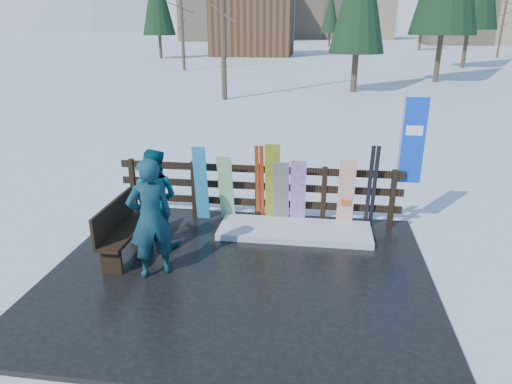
% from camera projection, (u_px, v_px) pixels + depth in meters
% --- Properties ---
extents(ground, '(700.00, 700.00, 0.00)m').
position_uv_depth(ground, '(239.00, 278.00, 7.24)').
color(ground, white).
rests_on(ground, ground).
extents(deck, '(6.00, 5.00, 0.08)m').
position_uv_depth(deck, '(239.00, 276.00, 7.23)').
color(deck, black).
rests_on(deck, ground).
extents(fence, '(5.60, 0.10, 1.15)m').
position_uv_depth(fence, '(258.00, 188.00, 9.03)').
color(fence, black).
rests_on(fence, deck).
extents(snow_patch, '(2.84, 1.00, 0.12)m').
position_uv_depth(snow_patch, '(295.00, 231.00, 8.58)').
color(snow_patch, white).
rests_on(snow_patch, deck).
extents(bench, '(0.40, 1.50, 0.97)m').
position_uv_depth(bench, '(121.00, 228.00, 7.61)').
color(bench, black).
rests_on(bench, deck).
extents(snowboard_0, '(0.26, 0.22, 1.54)m').
position_uv_depth(snowboard_0, '(201.00, 184.00, 8.93)').
color(snowboard_0, '#2990C9').
rests_on(snowboard_0, deck).
extents(snowboard_1, '(0.28, 0.35, 1.39)m').
position_uv_depth(snowboard_1, '(226.00, 189.00, 8.89)').
color(snowboard_1, white).
rests_on(snowboard_1, deck).
extents(snowboard_2, '(0.28, 0.26, 1.65)m').
position_uv_depth(snowboard_2, '(273.00, 185.00, 8.73)').
color(snowboard_2, '#FFFE2B').
rests_on(snowboard_2, deck).
extents(snowboard_3, '(0.29, 0.27, 1.36)m').
position_uv_depth(snowboard_3, '(298.00, 193.00, 8.71)').
color(snowboard_3, silver).
rests_on(snowboard_3, deck).
extents(snowboard_4, '(0.30, 0.26, 1.31)m').
position_uv_depth(snowboard_4, '(281.00, 193.00, 8.76)').
color(snowboard_4, black).
rests_on(snowboard_4, deck).
extents(snowboard_5, '(0.31, 0.20, 1.39)m').
position_uv_depth(snowboard_5, '(346.00, 194.00, 8.59)').
color(snowboard_5, white).
rests_on(snowboard_5, deck).
extents(ski_pair_a, '(0.16, 0.30, 1.60)m').
position_uv_depth(ski_pair_a, '(260.00, 184.00, 8.84)').
color(ski_pair_a, '#9E3413').
rests_on(ski_pair_a, deck).
extents(ski_pair_b, '(0.17, 0.31, 1.67)m').
position_uv_depth(ski_pair_b, '(372.00, 187.00, 8.54)').
color(ski_pair_b, black).
rests_on(ski_pair_b, deck).
extents(rental_flag, '(0.45, 0.04, 2.60)m').
position_uv_depth(rental_flag, '(410.00, 146.00, 8.38)').
color(rental_flag, silver).
rests_on(rental_flag, deck).
extents(person_front, '(0.83, 0.77, 1.90)m').
position_uv_depth(person_front, '(151.00, 218.00, 6.89)').
color(person_front, '#19565A').
rests_on(person_front, deck).
extents(person_back, '(0.93, 0.77, 1.76)m').
position_uv_depth(person_back, '(155.00, 198.00, 7.90)').
color(person_back, '#084758').
rests_on(person_back, deck).
extents(trees, '(42.02, 68.84, 13.42)m').
position_uv_depth(trees, '(356.00, 5.00, 49.73)').
color(trees, '#382B1E').
rests_on(trees, ground).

